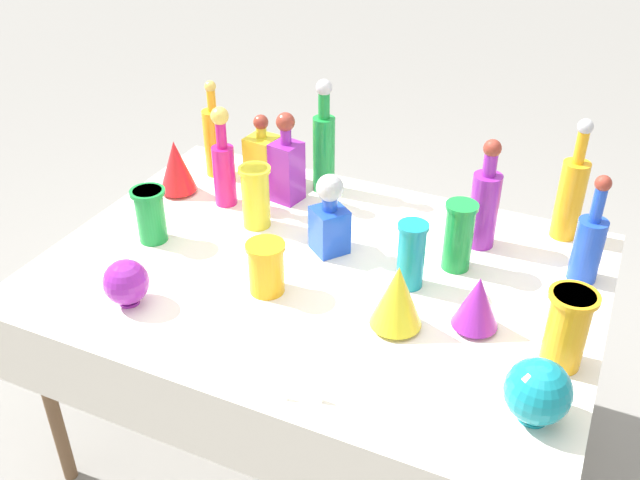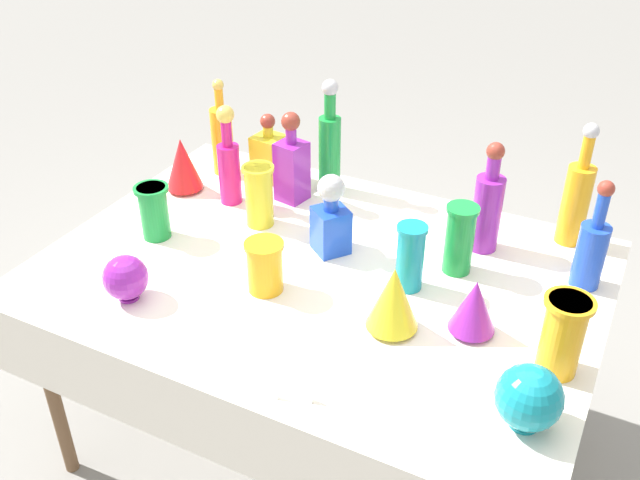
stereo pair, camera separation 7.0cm
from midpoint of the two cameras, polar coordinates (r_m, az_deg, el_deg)
name	(u,v)px [view 2 (the right image)]	position (r m, az deg, el deg)	size (l,w,h in m)	color
ground_plane	(320,444)	(2.63, 0.79, -16.04)	(40.00, 40.00, 0.00)	gray
display_table	(316,288)	(2.13, 0.60, -3.86)	(1.62, 1.16, 0.76)	white
tall_bottle_0	(222,137)	(2.62, -7.08, 8.16)	(0.08, 0.08, 0.36)	orange
tall_bottle_1	(592,249)	(2.14, 21.78, -0.67)	(0.08, 0.08, 0.33)	blue
tall_bottle_2	(488,207)	(2.21, 14.14, 2.57)	(0.09, 0.09, 0.35)	purple
tall_bottle_3	(229,163)	(2.41, -6.49, 6.15)	(0.07, 0.07, 0.35)	#C61972
tall_bottle_4	(330,145)	(2.47, 1.59, 7.56)	(0.08, 0.08, 0.41)	#198C38
tall_bottle_5	(576,198)	(2.32, 20.64, 3.13)	(0.08, 0.08, 0.40)	orange
square_decanter_0	(331,217)	(2.14, 1.81, 1.81)	(0.14, 0.14, 0.26)	blue
square_decanter_1	(269,153)	(2.59, -3.32, 6.92)	(0.11, 0.11, 0.25)	yellow
square_decanter_2	(292,164)	(2.42, -1.45, 6.07)	(0.11, 0.11, 0.32)	purple
slender_vase_0	(259,194)	(2.29, -4.03, 3.69)	(0.10, 0.10, 0.21)	yellow
slender_vase_1	(410,255)	(2.00, 8.24, -1.24)	(0.09, 0.09, 0.20)	teal
slender_vase_2	(154,210)	(2.27, -12.29, 2.36)	(0.11, 0.11, 0.18)	#198C38
slender_vase_3	(265,265)	(1.99, -3.44, -2.00)	(0.11, 0.11, 0.16)	orange
slender_vase_4	(563,334)	(1.81, 19.92, -7.07)	(0.12, 0.12, 0.21)	orange
slender_vase_5	(460,237)	(2.10, 12.05, 0.20)	(0.10, 0.10, 0.21)	#198C38
fluted_vase_0	(183,164)	(2.53, -10.15, 6.02)	(0.13, 0.13, 0.20)	red
fluted_vase_1	(393,298)	(1.85, 6.96, -4.64)	(0.14, 0.14, 0.19)	yellow
fluted_vase_2	(474,306)	(1.89, 13.27, -5.17)	(0.12, 0.12, 0.16)	purple
round_bowl_0	(126,278)	(2.02, -14.34, -2.95)	(0.13, 0.13, 0.13)	purple
round_bowl_1	(529,398)	(1.67, 17.56, -11.95)	(0.15, 0.15, 0.16)	teal
price_tag_left	(269,390)	(1.70, -2.88, -11.95)	(0.05, 0.01, 0.03)	white
price_tag_center	(302,393)	(1.70, -0.21, -12.13)	(0.06, 0.01, 0.03)	white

